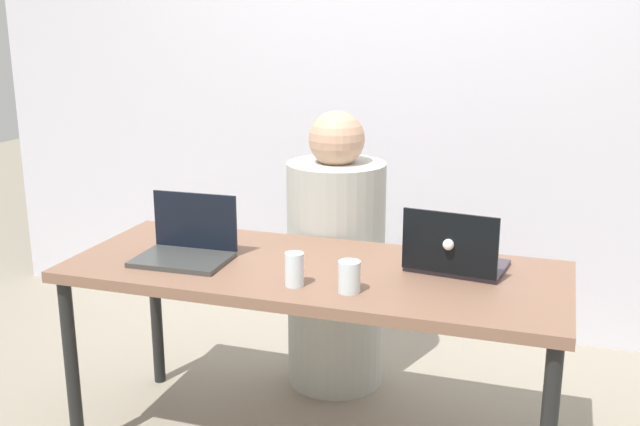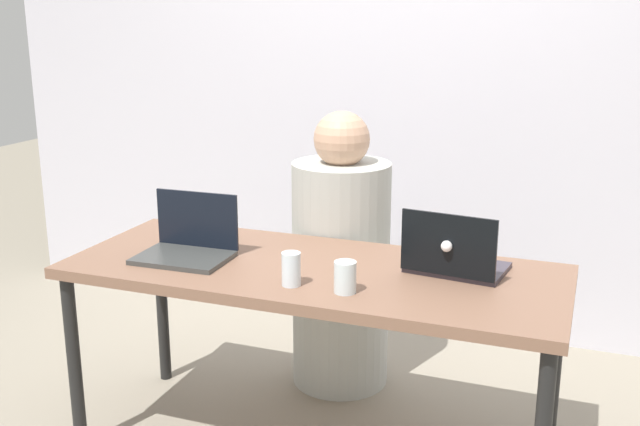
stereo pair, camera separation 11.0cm
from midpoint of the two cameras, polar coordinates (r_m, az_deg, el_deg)
back_wall at (r=3.83m, az=7.59°, el=8.50°), size 4.61×0.10×2.36m
desk at (r=2.69m, az=0.65°, el=-5.41°), size 1.77×0.70×0.73m
person_at_center at (r=3.27m, az=2.56°, el=-4.06°), size 0.47×0.47×1.22m
laptop_front_left at (r=2.79m, az=-8.91°, el=-2.35°), size 0.34×0.27×0.23m
laptop_back_right at (r=2.64m, az=11.36°, el=-3.51°), size 0.36×0.29×0.23m
water_glass_center at (r=2.48m, az=-1.04°, el=-4.45°), size 0.06×0.06×0.11m
water_glass_right at (r=2.42m, az=3.23°, el=-5.06°), size 0.07×0.07×0.10m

